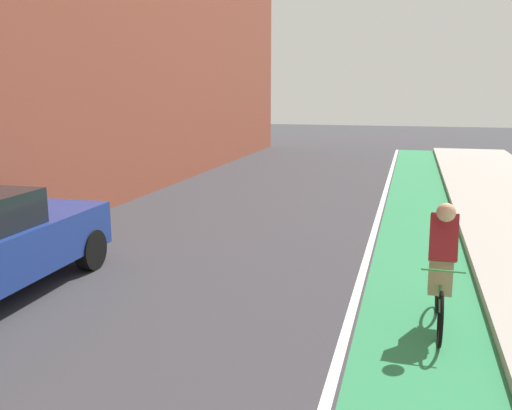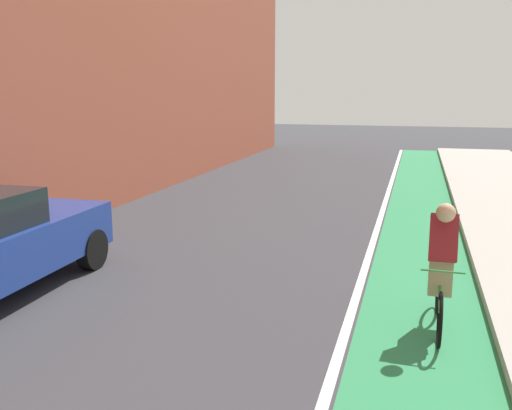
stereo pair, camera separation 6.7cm
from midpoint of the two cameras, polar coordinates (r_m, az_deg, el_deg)
ground_plane at (r=9.42m, az=-2.67°, el=-6.12°), size 78.73×78.73×0.00m
bike_lane_paint at (r=10.88m, az=16.72°, el=-4.17°), size 1.60×35.78×0.00m
lane_divider_stripe at (r=10.90m, az=11.98°, el=-3.89°), size 0.12×35.78×0.00m
cyclist_trailing at (r=7.11m, az=18.68°, el=-5.85°), size 0.48×1.70×1.60m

